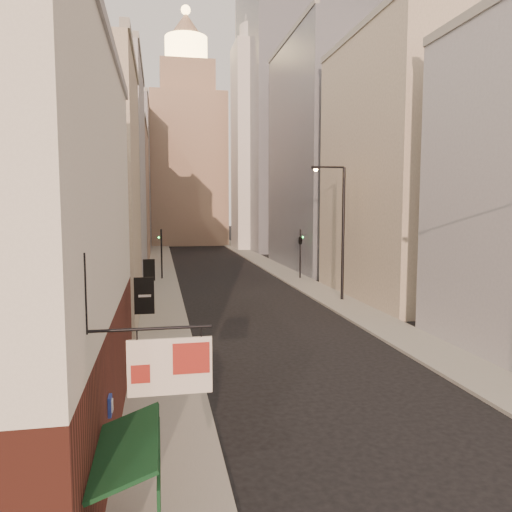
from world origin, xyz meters
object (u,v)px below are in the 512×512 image
Objects in this scene: white_tower at (258,139)px; traffic_light_left at (161,246)px; traffic_light_right at (300,240)px; clock_tower at (188,152)px; streetlamp_mid at (340,225)px.

traffic_light_left is (-16.48, -34.83, -15.25)m from white_tower.
traffic_light_right is (-2.99, -37.04, -14.72)m from white_tower.
white_tower is at bearing -51.84° from clock_tower.
traffic_light_left is at bearing 130.67° from streetlamp_mid.
traffic_light_left is at bearing -32.94° from traffic_light_right.
white_tower is 8.30× the size of traffic_light_right.
white_tower is 4.08× the size of streetlamp_mid.
traffic_light_left is 13.68m from traffic_light_right.
streetlamp_mid is 11.91m from traffic_light_right.
clock_tower is 17.83m from white_tower.
white_tower is at bearing 83.46° from streetlamp_mid.
traffic_light_right is at bearing -94.62° from white_tower.
clock_tower reaches higher than traffic_light_left.
clock_tower is 1.08× the size of white_tower.
streetlamp_mid is 2.03× the size of traffic_light_right.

